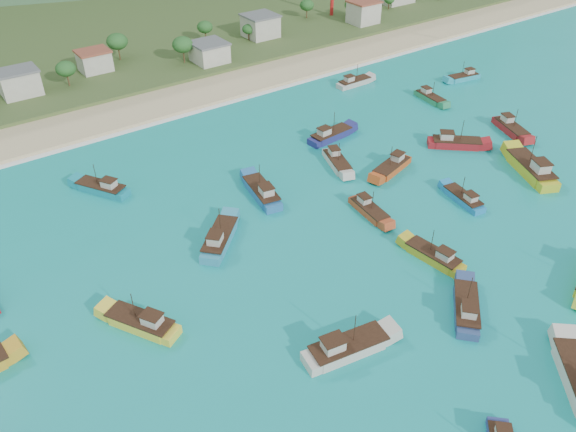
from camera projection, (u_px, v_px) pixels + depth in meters
ground at (393, 270)px, 87.95m from camera, size 600.00×600.00×0.00m
beach at (170, 100)px, 140.13m from camera, size 400.00×18.00×1.20m
land at (86, 36)px, 180.41m from camera, size 400.00×110.00×2.40m
surf_line at (187, 114)px, 133.85m from camera, size 400.00×2.50×0.08m
village at (179, 47)px, 158.84m from camera, size 203.99×30.09×6.73m
vegetation at (108, 57)px, 150.59m from camera, size 274.92×26.23×8.77m
boat_1 at (337, 162)px, 113.82m from camera, size 6.07×10.46×5.93m
boat_2 at (142, 323)px, 77.66m from camera, size 8.24×11.07×6.45m
boat_3 at (102, 189)px, 105.65m from camera, size 8.22×10.81×6.33m
boat_7 at (369, 211)px, 100.08m from camera, size 3.78×9.53×5.48m
boat_8 at (347, 348)px, 73.91m from camera, size 12.32×5.50×7.03m
boat_11 at (331, 136)px, 123.03m from camera, size 11.23×4.17×6.49m
boat_14 at (463, 199)px, 103.11m from camera, size 4.22×9.46×5.40m
boat_16 at (262, 193)px, 104.36m from camera, size 5.44×12.00×6.84m
boat_17 at (455, 143)px, 120.07m from camera, size 10.69×10.01×6.69m
boat_19 at (430, 98)px, 139.73m from camera, size 4.01×9.71×5.57m
boat_20 at (434, 257)px, 89.52m from camera, size 4.19×10.37×5.96m
boat_21 at (466, 309)px, 80.03m from camera, size 10.04×9.57×6.33m
boat_25 at (392, 168)px, 112.00m from camera, size 11.00×5.79×6.23m
boat_27 at (531, 169)px, 110.80m from camera, size 9.69×14.36×8.24m
boat_28 at (220, 239)px, 92.96m from camera, size 10.71×10.37×6.80m
boat_29 at (511, 129)px, 125.79m from camera, size 6.80×11.15×6.34m
boat_31 at (354, 83)px, 147.57m from camera, size 10.01×2.98×5.91m
boat_32 at (463, 77)px, 150.64m from camera, size 9.76×4.40×5.57m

